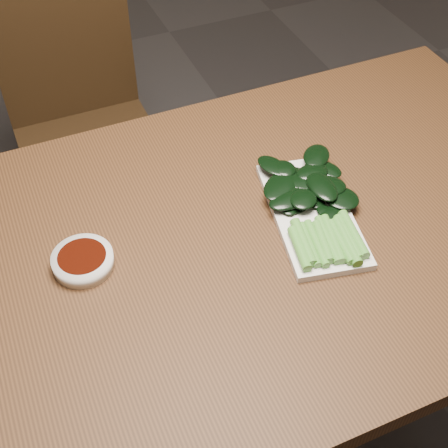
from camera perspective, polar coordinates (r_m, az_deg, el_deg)
ground at (r=1.73m, az=0.57°, el=-18.30°), size 6.00×6.00×0.00m
table at (r=1.15m, az=0.82°, el=-3.69°), size 1.40×0.80×0.75m
chair_far at (r=1.83m, az=-12.75°, el=9.19°), size 0.38×0.38×0.89m
sauce_bowl at (r=1.07m, az=-12.78°, el=-3.29°), size 0.10×0.10×0.03m
serving_plate at (r=1.14m, az=8.03°, el=0.89°), size 0.19×0.31×0.01m
gai_lan at (r=1.14m, az=8.10°, el=2.33°), size 0.20×0.31×0.03m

